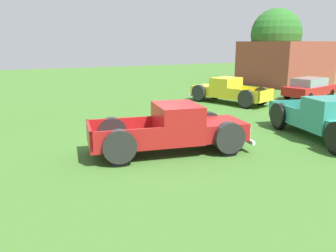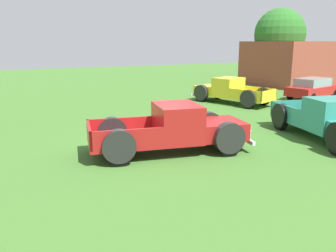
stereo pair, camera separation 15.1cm
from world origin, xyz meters
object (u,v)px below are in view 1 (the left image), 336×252
(pickup_truck_foreground, at_px, (179,129))
(pickup_truck_behind_left, at_px, (332,121))
(sedan_distant_a, at_px, (310,88))
(oak_tree_east, at_px, (276,34))
(pickup_truck_behind_right, at_px, (225,91))

(pickup_truck_foreground, xyz_separation_m, pickup_truck_behind_left, (1.51, 5.55, -0.00))
(pickup_truck_foreground, relative_size, sedan_distant_a, 1.29)
(pickup_truck_behind_left, relative_size, oak_tree_east, 0.87)
(pickup_truck_behind_left, bearing_deg, pickup_truck_behind_right, 169.61)
(pickup_truck_foreground, xyz_separation_m, pickup_truck_behind_right, (-7.22, 7.15, -0.04))
(pickup_truck_foreground, bearing_deg, pickup_truck_behind_right, 135.27)
(pickup_truck_behind_left, height_order, sedan_distant_a, pickup_truck_behind_left)
(pickup_truck_behind_right, height_order, oak_tree_east, oak_tree_east)
(pickup_truck_behind_left, distance_m, sedan_distant_a, 10.49)
(pickup_truck_behind_right, relative_size, oak_tree_east, 0.82)
(pickup_truck_foreground, bearing_deg, pickup_truck_behind_left, 74.76)
(pickup_truck_behind_left, relative_size, pickup_truck_behind_right, 1.06)
(pickup_truck_behind_left, height_order, pickup_truck_behind_right, pickup_truck_behind_left)
(pickup_truck_behind_left, xyz_separation_m, oak_tree_east, (-15.06, 11.48, 3.47))
(pickup_truck_foreground, distance_m, sedan_distant_a, 14.23)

